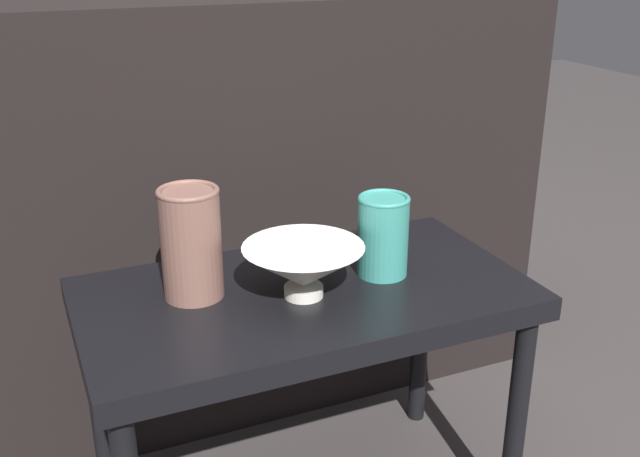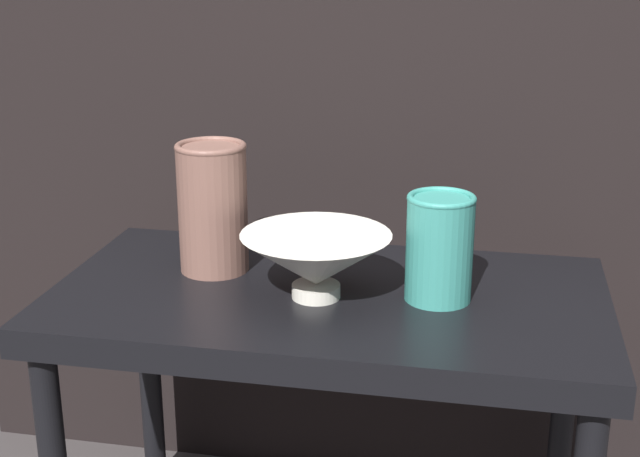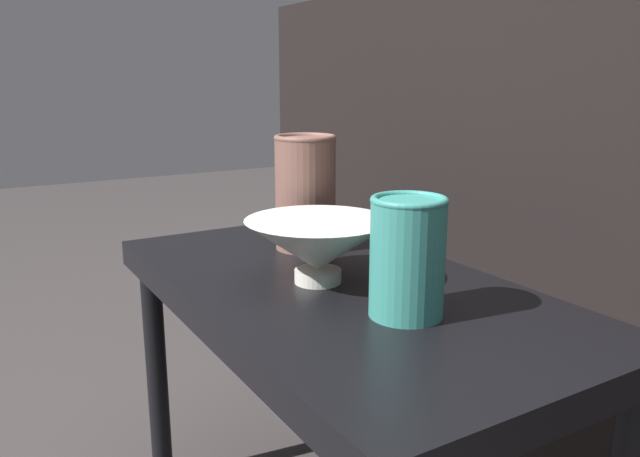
% 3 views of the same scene
% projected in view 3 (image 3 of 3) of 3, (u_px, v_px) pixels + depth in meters
% --- Properties ---
extents(table, '(0.74, 0.40, 0.46)m').
position_uv_depth(table, '(338.00, 319.00, 0.87)').
color(table, black).
rests_on(table, ground_plane).
extents(couch_backdrop, '(1.40, 0.50, 0.90)m').
position_uv_depth(couch_backdrop, '(584.00, 241.00, 1.12)').
color(couch_backdrop, black).
rests_on(couch_backdrop, ground_plane).
extents(bowl, '(0.20, 0.20, 0.09)m').
position_uv_depth(bowl, '(318.00, 246.00, 0.84)').
color(bowl, silver).
rests_on(bowl, table).
extents(vase_textured_left, '(0.10, 0.10, 0.18)m').
position_uv_depth(vase_textured_left, '(305.00, 191.00, 1.00)').
color(vase_textured_left, brown).
rests_on(vase_textured_left, table).
extents(vase_colorful_right, '(0.09, 0.09, 0.14)m').
position_uv_depth(vase_colorful_right, '(409.00, 255.00, 0.72)').
color(vase_colorful_right, teal).
rests_on(vase_colorful_right, table).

